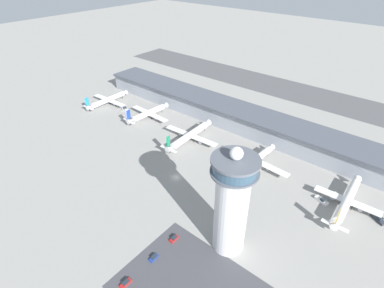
# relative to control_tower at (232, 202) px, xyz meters

# --- Properties ---
(ground_plane) EXTENTS (1000.00, 1000.00, 0.00)m
(ground_plane) POSITION_rel_control_tower_xyz_m (-46.32, 18.89, -23.91)
(ground_plane) COLOR gray
(terminal_building) EXTENTS (250.34, 25.00, 13.63)m
(terminal_building) POSITION_rel_control_tower_xyz_m (-46.32, 88.89, -17.00)
(terminal_building) COLOR #9399A3
(terminal_building) RESTS_ON ground
(runway_strip) EXTENTS (375.51, 44.00, 0.01)m
(runway_strip) POSITION_rel_control_tower_xyz_m (-46.32, 173.24, -23.91)
(runway_strip) COLOR #515154
(runway_strip) RESTS_ON ground
(control_tower) EXTENTS (17.68, 17.68, 48.78)m
(control_tower) POSITION_rel_control_tower_xyz_m (0.00, 0.00, 0.00)
(control_tower) COLOR silver
(control_tower) RESTS_ON ground
(airplane_gate_alpha) EXTENTS (33.78, 39.06, 12.24)m
(airplane_gate_alpha) POSITION_rel_control_tower_xyz_m (-149.78, 52.65, -19.97)
(airplane_gate_alpha) COLOR white
(airplane_gate_alpha) RESTS_ON ground
(airplane_gate_bravo) EXTENTS (35.23, 36.92, 12.87)m
(airplane_gate_bravo) POSITION_rel_control_tower_xyz_m (-107.77, 56.92, -19.77)
(airplane_gate_bravo) COLOR white
(airplane_gate_bravo) RESTS_ON ground
(airplane_gate_charlie) EXTENTS (39.19, 43.51, 13.34)m
(airplane_gate_charlie) POSITION_rel_control_tower_xyz_m (-64.44, 52.23, -19.67)
(airplane_gate_charlie) COLOR white
(airplane_gate_charlie) RESTS_ON ground
(airplane_gate_delta) EXTENTS (41.44, 38.70, 12.06)m
(airplane_gate_delta) POSITION_rel_control_tower_xyz_m (-18.75, 54.87, -19.80)
(airplane_gate_delta) COLOR white
(airplane_gate_delta) RESTS_ON ground
(airplane_gate_echo) EXTENTS (30.46, 41.49, 12.96)m
(airplane_gate_echo) POSITION_rel_control_tower_xyz_m (31.34, 53.85, -19.62)
(airplane_gate_echo) COLOR white
(airplane_gate_echo) RESTS_ON ground
(service_truck_catering) EXTENTS (7.32, 6.10, 2.49)m
(service_truck_catering) POSITION_rel_control_tower_xyz_m (45.56, 54.90, -23.05)
(service_truck_catering) COLOR black
(service_truck_catering) RESTS_ON ground
(service_truck_fuel) EXTENTS (7.35, 4.71, 2.45)m
(service_truck_fuel) POSITION_rel_control_tower_xyz_m (21.41, 50.52, -23.07)
(service_truck_fuel) COLOR black
(service_truck_fuel) RESTS_ON ground
(service_truck_baggage) EXTENTS (6.12, 3.02, 2.94)m
(service_truck_baggage) POSITION_rel_control_tower_xyz_m (-130.56, 53.80, -22.89)
(service_truck_baggage) COLOR black
(service_truck_baggage) RESTS_ON ground
(car_navy_sedan) EXTENTS (1.94, 4.11, 1.40)m
(car_navy_sedan) POSITION_rel_control_tower_xyz_m (-18.73, -24.74, -23.37)
(car_navy_sedan) COLOR black
(car_navy_sedan) RESTS_ON ground
(car_maroon_suv) EXTENTS (1.91, 4.73, 1.48)m
(car_maroon_suv) POSITION_rel_control_tower_xyz_m (-18.89, -39.03, -23.34)
(car_maroon_suv) COLOR black
(car_maroon_suv) RESTS_ON ground
(car_white_wagon) EXTENTS (1.99, 4.31, 1.57)m
(car_white_wagon) POSITION_rel_control_tower_xyz_m (-18.85, -12.54, -23.30)
(car_white_wagon) COLOR black
(car_white_wagon) RESTS_ON ground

